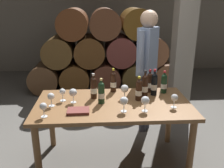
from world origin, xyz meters
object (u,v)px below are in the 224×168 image
object	(u,v)px
dining_table	(113,110)
wine_glass_5	(145,101)
wine_bottle_6	(154,84)
wine_bottle_0	(139,90)
wine_bottle_3	(145,86)
tasting_notebook	(78,111)
wine_glass_4	(125,89)
wine_glass_7	(124,101)
wine_bottle_1	(150,82)
wine_bottle_5	(164,83)
wine_glass_3	(73,93)
wine_glass_0	(51,97)
wine_glass_2	(63,92)
wine_glass_6	(43,107)
sommelier_presenting	(147,61)
wine_bottle_7	(101,93)
wine_bottle_4	(113,82)
wine_bottle_2	(94,88)
wine_glass_1	(174,98)

from	to	relation	value
dining_table	wine_glass_5	xyz separation A→B (m)	(0.31, -0.23, 0.20)
dining_table	wine_bottle_6	xyz separation A→B (m)	(0.50, 0.21, 0.23)
wine_bottle_0	wine_bottle_6	world-z (taller)	wine_bottle_6
wine_bottle_3	tasting_notebook	size ratio (longest dim) A/B	1.45
wine_glass_4	wine_glass_7	distance (m)	0.35
wine_bottle_1	wine_bottle_5	distance (m)	0.17
wine_glass_3	wine_glass_0	bearing A→B (deg)	-159.38
wine_glass_2	wine_glass_6	distance (m)	0.41
wine_bottle_3	sommelier_presenting	xyz separation A→B (m)	(0.14, 0.60, 0.15)
wine_bottle_1	wine_glass_5	size ratio (longest dim) A/B	1.76
wine_glass_6	wine_glass_0	bearing A→B (deg)	83.48
wine_bottle_3	wine_glass_5	size ratio (longest dim) A/B	1.98
wine_glass_0	wine_bottle_7	bearing A→B (deg)	5.15
wine_glass_2	wine_bottle_3	bearing A→B (deg)	3.64
wine_bottle_5	wine_glass_4	world-z (taller)	wine_bottle_5
wine_glass_0	tasting_notebook	xyz separation A→B (m)	(0.29, -0.17, -0.09)
wine_bottle_4	wine_bottle_0	bearing A→B (deg)	-47.49
wine_bottle_6	wine_glass_0	xyz separation A→B (m)	(-1.16, -0.26, -0.03)
wine_bottle_1	wine_bottle_3	distance (m)	0.18
wine_bottle_0	sommelier_presenting	bearing A→B (deg)	71.95
wine_bottle_1	wine_glass_7	bearing A→B (deg)	-124.47
wine_bottle_7	tasting_notebook	size ratio (longest dim) A/B	1.29
wine_bottle_0	wine_bottle_5	bearing A→B (deg)	31.71
wine_bottle_0	wine_glass_0	size ratio (longest dim) A/B	1.87
wine_glass_0	wine_glass_4	size ratio (longest dim) A/B	0.91
wine_bottle_6	wine_glass_3	world-z (taller)	wine_bottle_6
wine_glass_0	wine_glass_7	size ratio (longest dim) A/B	0.94
wine_glass_3	wine_bottle_7	bearing A→B (deg)	-6.72
wine_bottle_5	wine_glass_5	distance (m)	0.60
wine_glass_5	sommelier_presenting	distance (m)	1.02
wine_bottle_2	wine_bottle_4	distance (m)	0.31
wine_glass_3	wine_bottle_1	bearing A→B (deg)	17.07
wine_glass_4	tasting_notebook	distance (m)	0.62
wine_bottle_1	wine_bottle_5	bearing A→B (deg)	-12.89
dining_table	wine_glass_6	world-z (taller)	wine_glass_6
wine_bottle_7	wine_glass_6	bearing A→B (deg)	-151.82
wine_bottle_4	wine_bottle_6	size ratio (longest dim) A/B	0.93
wine_glass_3	wine_glass_7	size ratio (longest dim) A/B	1.01
wine_glass_0	wine_glass_7	xyz separation A→B (m)	(0.75, -0.18, 0.01)
wine_bottle_4	wine_bottle_7	xyz separation A→B (m)	(-0.15, -0.35, -0.00)
dining_table	wine_glass_3	distance (m)	0.48
wine_bottle_7	tasting_notebook	bearing A→B (deg)	-137.79
wine_glass_2	wine_glass_4	distance (m)	0.70
wine_bottle_4	wine_glass_7	bearing A→B (deg)	-83.32
wine_glass_1	wine_bottle_4	bearing A→B (deg)	139.58
tasting_notebook	wine_bottle_0	bearing A→B (deg)	22.13
wine_glass_1	sommelier_presenting	xyz separation A→B (m)	(-0.11, 0.91, 0.18)
wine_bottle_5	wine_glass_4	distance (m)	0.52
wine_bottle_7	wine_glass_0	distance (m)	0.53
wine_bottle_1	wine_bottle_6	world-z (taller)	wine_bottle_6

